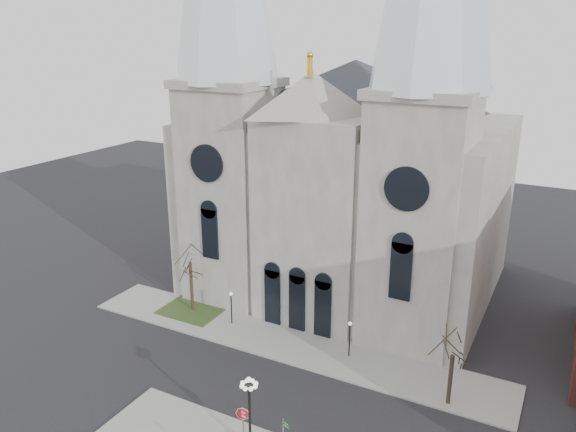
% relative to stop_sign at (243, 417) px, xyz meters
% --- Properties ---
extents(ground, '(160.00, 160.00, 0.00)m').
position_rel_stop_sign_xyz_m(ground, '(-3.64, 1.70, -2.05)').
color(ground, black).
rests_on(ground, ground).
extents(sidewalk_far, '(40.00, 6.00, 0.14)m').
position_rel_stop_sign_xyz_m(sidewalk_far, '(-3.64, 12.70, -1.98)').
color(sidewalk_far, gray).
rests_on(sidewalk_far, ground).
extents(grass_patch, '(6.00, 5.00, 0.18)m').
position_rel_stop_sign_xyz_m(grass_patch, '(-14.64, 13.70, -1.96)').
color(grass_patch, '#2C411C').
rests_on(grass_patch, ground).
extents(cathedral, '(33.00, 26.66, 54.00)m').
position_rel_stop_sign_xyz_m(cathedral, '(-3.64, 24.56, 16.43)').
color(cathedral, gray).
rests_on(cathedral, ground).
extents(tree_left, '(3.20, 3.20, 7.50)m').
position_rel_stop_sign_xyz_m(tree_left, '(-14.64, 13.70, 3.54)').
color(tree_left, black).
rests_on(tree_left, ground).
extents(tree_right, '(3.20, 3.20, 6.00)m').
position_rel_stop_sign_xyz_m(tree_right, '(11.36, 10.70, 2.42)').
color(tree_right, black).
rests_on(tree_right, ground).
extents(ped_lamp_left, '(0.32, 0.32, 3.26)m').
position_rel_stop_sign_xyz_m(ped_lamp_left, '(-9.64, 13.20, 0.28)').
color(ped_lamp_left, black).
rests_on(ped_lamp_left, sidewalk_far).
extents(ped_lamp_right, '(0.32, 0.32, 3.26)m').
position_rel_stop_sign_xyz_m(ped_lamp_right, '(2.36, 13.20, 0.28)').
color(ped_lamp_right, black).
rests_on(ped_lamp_right, sidewalk_far).
extents(stop_sign, '(0.97, 0.14, 2.69)m').
position_rel_stop_sign_xyz_m(stop_sign, '(0.00, 0.00, 0.00)').
color(stop_sign, slate).
rests_on(stop_sign, sidewalk_near).
extents(globe_lamp, '(1.26, 1.26, 5.72)m').
position_rel_stop_sign_xyz_m(globe_lamp, '(0.93, -0.62, 1.68)').
color(globe_lamp, black).
rests_on(globe_lamp, sidewalk_near).
extents(street_name_sign, '(0.65, 0.32, 2.19)m').
position_rel_stop_sign_xyz_m(street_name_sign, '(2.70, 0.78, -0.61)').
color(street_name_sign, slate).
rests_on(street_name_sign, sidewalk_near).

